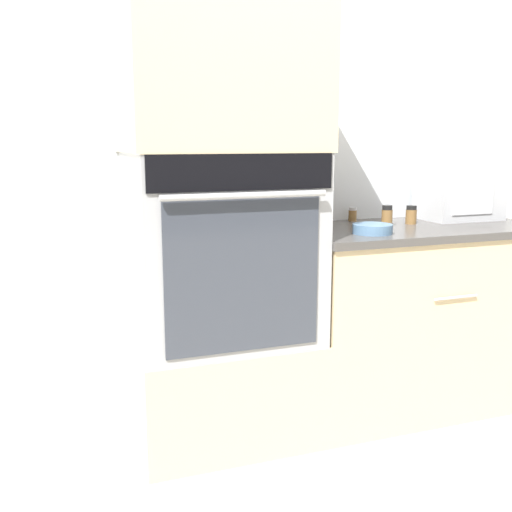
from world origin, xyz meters
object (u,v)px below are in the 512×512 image
(condiment_jar_far, at_px, (353,214))
(knife_block, at_px, (311,207))
(bowl, at_px, (372,229))
(wall_oven, at_px, (221,247))
(microwave, at_px, (459,194))
(condiment_jar_mid, at_px, (387,216))
(condiment_jar_near, at_px, (411,215))

(condiment_jar_far, bearing_deg, knife_block, -170.52)
(knife_block, bearing_deg, bowl, -69.12)
(wall_oven, distance_m, microwave, 1.34)
(condiment_jar_mid, xyz_separation_m, condiment_jar_far, (-0.07, 0.21, -0.01))
(bowl, bearing_deg, condiment_jar_far, 73.27)
(wall_oven, bearing_deg, bowl, -11.88)
(condiment_jar_mid, bearing_deg, wall_oven, -177.29)
(microwave, distance_m, knife_block, 0.80)
(condiment_jar_far, bearing_deg, condiment_jar_mid, -72.85)
(microwave, distance_m, condiment_jar_near, 0.35)
(microwave, distance_m, condiment_jar_mid, 0.50)
(microwave, distance_m, condiment_jar_far, 0.57)
(bowl, distance_m, condiment_jar_near, 0.39)
(microwave, xyz_separation_m, knife_block, (-0.80, 0.08, -0.04))
(knife_block, height_order, condiment_jar_far, knife_block)
(wall_oven, height_order, condiment_jar_far, wall_oven)
(condiment_jar_near, relative_size, condiment_jar_far, 1.28)
(wall_oven, bearing_deg, knife_block, 22.24)
(condiment_jar_near, distance_m, condiment_jar_mid, 0.15)
(wall_oven, bearing_deg, microwave, 5.77)
(condiment_jar_near, bearing_deg, condiment_jar_far, 139.24)
(microwave, bearing_deg, bowl, -157.94)
(microwave, xyz_separation_m, condiment_jar_mid, (-0.48, -0.09, -0.08))
(wall_oven, bearing_deg, condiment_jar_near, 3.78)
(microwave, relative_size, condiment_jar_near, 4.31)
(wall_oven, relative_size, condiment_jar_mid, 8.02)
(wall_oven, height_order, knife_block, wall_oven)
(knife_block, bearing_deg, wall_oven, -157.76)
(knife_block, height_order, condiment_jar_mid, knife_block)
(wall_oven, distance_m, condiment_jar_near, 0.99)
(bowl, distance_m, condiment_jar_far, 0.41)
(microwave, height_order, condiment_jar_mid, microwave)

